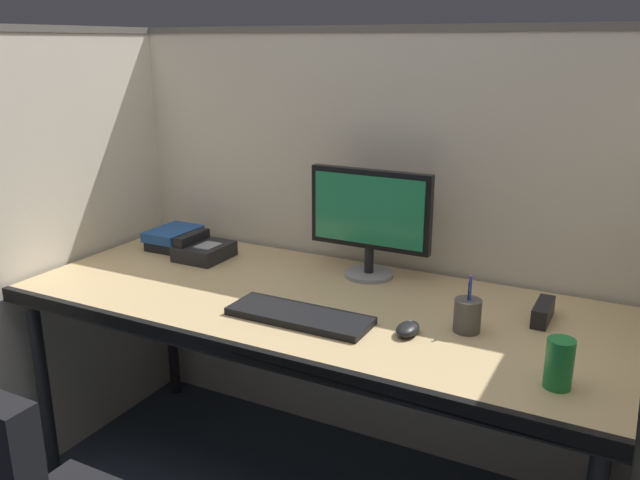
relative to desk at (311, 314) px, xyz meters
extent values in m
cube|color=beige|center=(0.00, 0.46, 0.08)|extent=(2.20, 0.05, 1.55)
cube|color=#605B56|center=(0.00, 0.46, 0.87)|extent=(2.21, 0.06, 0.02)
cube|color=beige|center=(-0.99, -0.09, 0.08)|extent=(0.05, 1.40, 1.55)
cube|color=#605B56|center=(-0.99, -0.09, 0.87)|extent=(0.06, 1.41, 0.02)
cube|color=tan|center=(0.00, 0.01, 0.03)|extent=(1.90, 0.80, 0.04)
cube|color=black|center=(0.00, -0.38, 0.03)|extent=(1.90, 0.02, 0.05)
cylinder|color=black|center=(-0.89, -0.33, -0.34)|extent=(0.04, 0.04, 0.70)
cylinder|color=black|center=(-0.89, 0.35, -0.34)|extent=(0.04, 0.04, 0.70)
cylinder|color=black|center=(0.89, 0.35, -0.34)|extent=(0.04, 0.04, 0.70)
cylinder|color=gray|center=(0.07, 0.29, 0.06)|extent=(0.17, 0.17, 0.01)
cylinder|color=black|center=(0.07, 0.29, 0.11)|extent=(0.03, 0.03, 0.09)
cube|color=black|center=(0.07, 0.29, 0.29)|extent=(0.43, 0.03, 0.27)
cube|color=#268C59|center=(0.07, 0.27, 0.29)|extent=(0.39, 0.01, 0.23)
cube|color=black|center=(0.04, -0.15, 0.06)|extent=(0.43, 0.15, 0.02)
ellipsoid|color=black|center=(0.36, -0.10, 0.07)|extent=(0.06, 0.10, 0.03)
cylinder|color=#59595B|center=(0.36, -0.08, 0.08)|extent=(0.01, 0.01, 0.01)
cube|color=black|center=(-0.55, 0.18, 0.08)|extent=(0.17, 0.19, 0.06)
cube|color=black|center=(-0.60, 0.18, 0.12)|extent=(0.04, 0.17, 0.03)
cube|color=gray|center=(-0.52, 0.17, 0.11)|extent=(0.07, 0.09, 0.00)
cylinder|color=#197233|center=(0.77, -0.21, 0.11)|extent=(0.07, 0.07, 0.12)
cube|color=black|center=(-0.74, 0.24, 0.07)|extent=(0.15, 0.21, 0.04)
cube|color=#1E478C|center=(-0.75, 0.24, 0.10)|extent=(0.15, 0.21, 0.04)
cylinder|color=#4C4742|center=(0.50, 0.00, 0.10)|extent=(0.08, 0.08, 0.09)
cylinder|color=red|center=(0.50, 0.01, 0.14)|extent=(0.01, 0.01, 0.15)
cylinder|color=#263FB2|center=(0.50, -0.01, 0.14)|extent=(0.01, 0.01, 0.16)
cylinder|color=black|center=(0.50, -0.01, 0.13)|extent=(0.01, 0.01, 0.14)
cube|color=black|center=(0.68, 0.17, 0.08)|extent=(0.04, 0.15, 0.06)
camera|label=1|loc=(0.92, -1.69, 0.83)|focal=36.82mm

